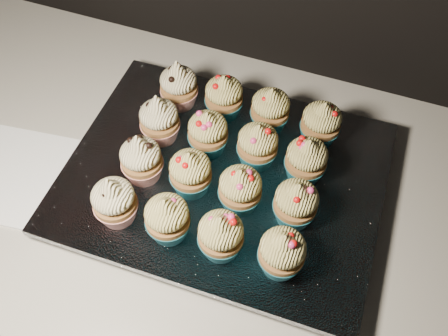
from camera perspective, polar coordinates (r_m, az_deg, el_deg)
name	(u,v)px	position (r m, az deg, el deg)	size (l,w,h in m)	color
cabinet	(263,312)	(1.20, 4.52, -16.05)	(2.40, 0.60, 0.86)	black
worktop	(282,213)	(0.79, 6.61, -5.13)	(2.44, 0.64, 0.04)	beige
napkin	(25,177)	(0.86, -21.78, -0.94)	(0.18, 0.18, 0.00)	white
baking_tray	(224,182)	(0.78, 0.00, -1.66)	(0.44, 0.34, 0.02)	black
foil_lining	(224,176)	(0.77, 0.00, -0.95)	(0.48, 0.37, 0.01)	silver
cupcake_0	(114,201)	(0.71, -12.44, -3.67)	(0.06, 0.06, 0.10)	#AA1E17
cupcake_1	(167,218)	(0.68, -6.49, -5.72)	(0.06, 0.06, 0.08)	#196677
cupcake_2	(221,235)	(0.67, -0.37, -7.69)	(0.06, 0.06, 0.08)	#196677
cupcake_3	(282,253)	(0.66, 6.64, -9.58)	(0.06, 0.06, 0.08)	#196677
cupcake_4	(141,159)	(0.74, -9.44, 1.04)	(0.06, 0.06, 0.10)	#AA1E17
cupcake_5	(191,172)	(0.72, -3.84, -0.51)	(0.06, 0.06, 0.08)	#196677
cupcake_6	(240,189)	(0.70, 1.86, -2.42)	(0.06, 0.06, 0.08)	#196677
cupcake_7	(296,203)	(0.70, 8.20, -4.00)	(0.06, 0.06, 0.08)	#196677
cupcake_8	(159,120)	(0.78, -7.39, 5.51)	(0.06, 0.06, 0.10)	#AA1E17
cupcake_9	(208,133)	(0.76, -1.85, 4.04)	(0.06, 0.06, 0.08)	#196677
cupcake_10	(258,145)	(0.75, 3.85, 2.64)	(0.06, 0.06, 0.08)	#196677
cupcake_11	(306,160)	(0.74, 9.37, 0.91)	(0.06, 0.06, 0.08)	#196677
cupcake_12	(179,86)	(0.83, -5.20, 9.36)	(0.06, 0.06, 0.10)	#AA1E17
cupcake_13	(224,97)	(0.81, -0.01, 8.14)	(0.06, 0.06, 0.08)	#196677
cupcake_14	(270,110)	(0.80, 5.30, 6.67)	(0.06, 0.06, 0.08)	#196677
cupcake_15	(321,123)	(0.79, 11.01, 5.02)	(0.06, 0.06, 0.08)	#196677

